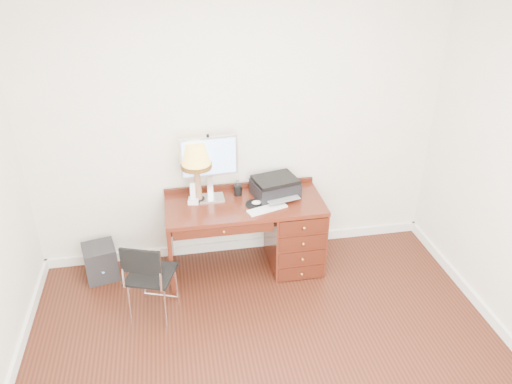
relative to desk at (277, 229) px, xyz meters
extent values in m
plane|color=black|center=(-0.32, -1.40, -0.41)|extent=(4.00, 4.00, 0.00)
plane|color=white|center=(-0.32, 0.35, 0.94)|extent=(4.00, 0.00, 4.00)
plane|color=white|center=(-0.32, -1.40, 2.29)|extent=(4.00, 4.00, 0.00)
cube|color=white|center=(-0.32, 0.33, -0.36)|extent=(4.00, 0.03, 0.10)
cube|color=white|center=(1.66, -1.40, -0.36)|extent=(0.03, 3.50, 0.10)
cube|color=#541E11|center=(-0.32, -0.01, 0.32)|extent=(1.50, 0.65, 0.04)
cube|color=#541E11|center=(0.18, -0.01, -0.06)|extent=(0.50, 0.61, 0.71)
cube|color=#541E11|center=(-1.05, -0.01, -0.06)|extent=(0.04, 0.61, 0.71)
cube|color=#42170D|center=(-0.56, 0.29, 0.05)|extent=(0.96, 0.03, 0.39)
cube|color=#42170D|center=(-0.56, -0.31, 0.25)|extent=(0.91, 0.03, 0.09)
sphere|color=#BF8C3F|center=(0.18, -0.34, -0.06)|extent=(0.03, 0.03, 0.03)
cube|color=silver|center=(-0.62, 0.14, 0.35)|extent=(0.25, 0.19, 0.02)
cube|color=silver|center=(-0.62, 0.19, 0.45)|extent=(0.06, 0.04, 0.20)
cube|color=silver|center=(-0.62, 0.17, 0.77)|extent=(0.55, 0.09, 0.39)
cube|color=#4C8CF2|center=(-0.62, 0.14, 0.77)|extent=(0.50, 0.04, 0.35)
cube|color=white|center=(-0.14, -0.16, 0.34)|extent=(0.40, 0.22, 0.01)
cylinder|color=black|center=(-0.22, -0.06, 0.34)|extent=(0.21, 0.21, 0.01)
ellipsoid|color=white|center=(-0.22, -0.06, 0.36)|extent=(0.09, 0.06, 0.04)
cube|color=black|center=(-0.01, 0.09, 0.41)|extent=(0.48, 0.41, 0.15)
cube|color=black|center=(-0.01, 0.09, 0.50)|extent=(0.46, 0.39, 0.04)
cylinder|color=black|center=(-0.75, 0.12, 0.35)|extent=(0.12, 0.12, 0.02)
cone|color=#986B48|center=(-0.75, 0.12, 0.53)|extent=(0.08, 0.08, 0.35)
cone|color=#EDC44A|center=(-0.75, 0.12, 0.82)|extent=(0.28, 0.28, 0.22)
cylinder|color=#593814|center=(-0.75, 0.12, 0.71)|extent=(0.29, 0.29, 0.04)
cube|color=white|center=(-0.80, 0.08, 0.36)|extent=(0.11, 0.11, 0.04)
cube|color=white|center=(-0.80, 0.08, 0.46)|extent=(0.06, 0.07, 0.16)
cylinder|color=black|center=(-0.36, 0.16, 0.39)|extent=(0.08, 0.08, 0.10)
cube|color=black|center=(-1.23, -0.52, 0.01)|extent=(0.48, 0.48, 0.02)
cube|color=black|center=(-1.23, -0.70, 0.27)|extent=(0.33, 0.13, 0.23)
cylinder|color=silver|center=(-1.39, -0.36, -0.20)|extent=(0.02, 0.02, 0.42)
cylinder|color=silver|center=(-1.07, -0.36, -0.20)|extent=(0.02, 0.02, 0.42)
cylinder|color=silver|center=(-1.39, -0.68, -0.20)|extent=(0.02, 0.02, 0.42)
cylinder|color=silver|center=(-1.07, -0.68, -0.20)|extent=(0.02, 0.02, 0.42)
cylinder|color=silver|center=(-1.39, -0.70, 0.20)|extent=(0.02, 0.02, 0.38)
cylinder|color=silver|center=(-1.07, -0.70, 0.20)|extent=(0.02, 0.02, 0.38)
cube|color=black|center=(-1.74, 0.10, -0.24)|extent=(0.36, 0.36, 0.35)
camera|label=1|loc=(-0.95, -4.06, 2.70)|focal=35.00mm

